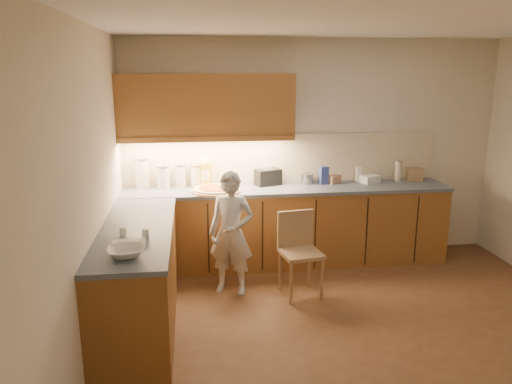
{
  "coord_description": "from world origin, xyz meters",
  "views": [
    {
      "loc": [
        -1.46,
        -3.8,
        2.25
      ],
      "look_at": [
        -0.8,
        1.2,
        1.0
      ],
      "focal_mm": 35.0,
      "sensor_mm": 36.0,
      "label": 1
    }
  ],
  "objects_px": {
    "wooden_chair": "(299,247)",
    "oil_jug": "(206,174)",
    "pizza_on_board": "(216,190)",
    "toaster": "(268,177)",
    "child": "(231,233)"
  },
  "relations": [
    {
      "from": "child",
      "to": "oil_jug",
      "type": "relative_size",
      "value": 3.73
    },
    {
      "from": "child",
      "to": "pizza_on_board",
      "type": "bearing_deg",
      "value": 121.47
    },
    {
      "from": "toaster",
      "to": "wooden_chair",
      "type": "bearing_deg",
      "value": -99.95
    },
    {
      "from": "child",
      "to": "toaster",
      "type": "height_order",
      "value": "child"
    },
    {
      "from": "wooden_chair",
      "to": "oil_jug",
      "type": "bearing_deg",
      "value": 123.62
    },
    {
      "from": "pizza_on_board",
      "to": "toaster",
      "type": "xyz_separation_m",
      "value": [
        0.62,
        0.27,
        0.07
      ]
    },
    {
      "from": "wooden_chair",
      "to": "oil_jug",
      "type": "relative_size",
      "value": 2.51
    },
    {
      "from": "wooden_chair",
      "to": "oil_jug",
      "type": "xyz_separation_m",
      "value": [
        -0.89,
        0.97,
        0.58
      ]
    },
    {
      "from": "pizza_on_board",
      "to": "child",
      "type": "distance_m",
      "value": 0.69
    },
    {
      "from": "pizza_on_board",
      "to": "oil_jug",
      "type": "bearing_deg",
      "value": 111.81
    },
    {
      "from": "pizza_on_board",
      "to": "toaster",
      "type": "height_order",
      "value": "pizza_on_board"
    },
    {
      "from": "pizza_on_board",
      "to": "oil_jug",
      "type": "height_order",
      "value": "oil_jug"
    },
    {
      "from": "pizza_on_board",
      "to": "child",
      "type": "relative_size",
      "value": 0.43
    },
    {
      "from": "pizza_on_board",
      "to": "toaster",
      "type": "relative_size",
      "value": 1.65
    },
    {
      "from": "wooden_chair",
      "to": "toaster",
      "type": "relative_size",
      "value": 2.57
    }
  ]
}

